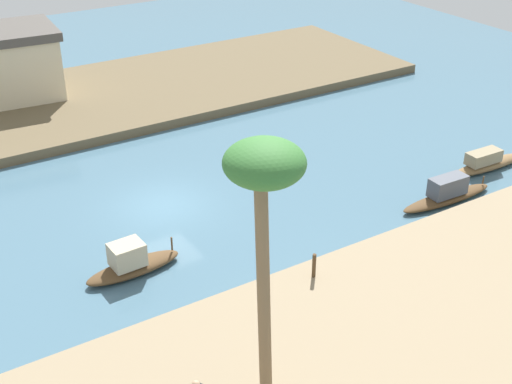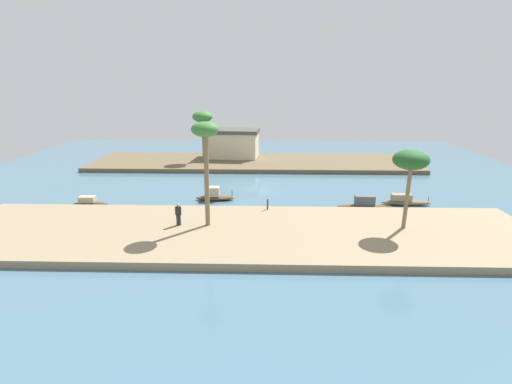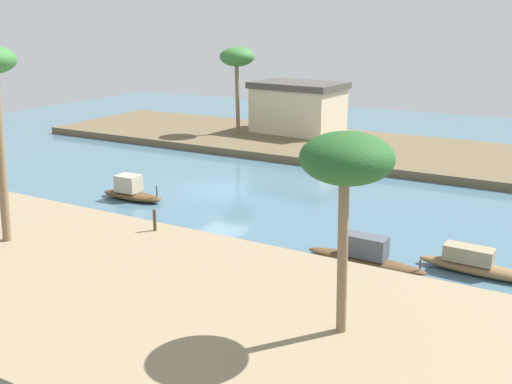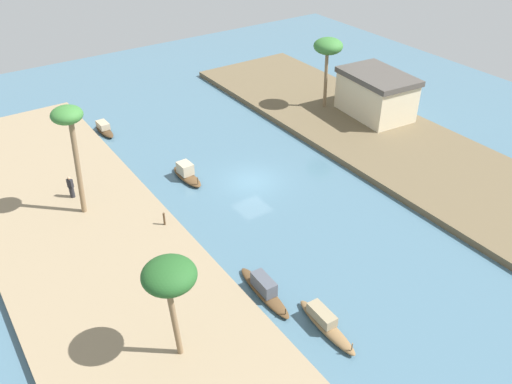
% 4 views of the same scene
% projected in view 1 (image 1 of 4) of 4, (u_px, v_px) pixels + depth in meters
% --- Properties ---
extents(river_water, '(70.54, 70.54, 0.00)m').
position_uv_depth(river_water, '(164.00, 206.00, 30.61)').
color(river_water, '#476B7F').
rests_on(river_water, ground).
extents(riverbank_right, '(43.93, 11.65, 0.52)m').
position_uv_depth(riverbank_right, '(65.00, 106.00, 40.39)').
color(riverbank_right, brown).
rests_on(riverbank_right, ground).
extents(sampan_downstream_large, '(4.65, 1.01, 1.05)m').
position_uv_depth(sampan_downstream_large, '(487.00, 162.00, 33.51)').
color(sampan_downstream_large, brown).
rests_on(sampan_downstream_large, river_water).
extents(sampan_upstream_small, '(4.97, 1.10, 1.23)m').
position_uv_depth(sampan_upstream_small, '(447.00, 193.00, 30.70)').
color(sampan_upstream_small, brown).
rests_on(sampan_upstream_small, river_water).
extents(sampan_foreground, '(3.79, 1.27, 1.33)m').
position_uv_depth(sampan_foreground, '(131.00, 263.00, 25.88)').
color(sampan_foreground, brown).
rests_on(sampan_foreground, river_water).
extents(mooring_post, '(0.14, 0.14, 0.95)m').
position_uv_depth(mooring_post, '(314.00, 266.00, 24.79)').
color(mooring_post, '#4C3823').
rests_on(mooring_post, riverbank_left).
extents(palm_tree_left_near, '(2.04, 2.04, 7.89)m').
position_uv_depth(palm_tree_left_near, '(264.00, 185.00, 16.83)').
color(palm_tree_left_near, '#7F6647').
rests_on(palm_tree_left_near, riverbank_left).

